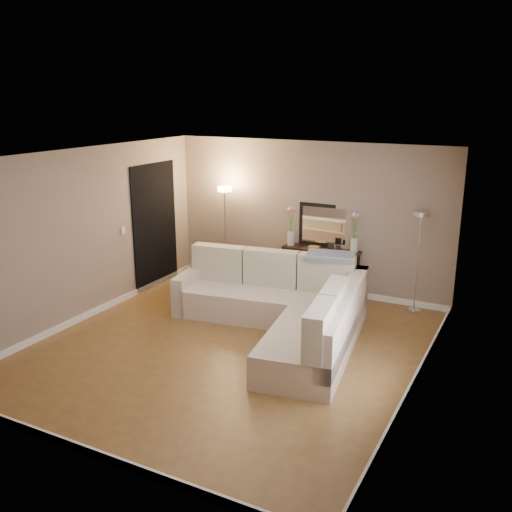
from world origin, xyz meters
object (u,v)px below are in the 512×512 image
at_px(floor_lamp_lit, 225,216).
at_px(floor_lamp_unlit, 419,242).
at_px(sectional_sofa, 285,307).
at_px(console_table, 316,268).

distance_m(floor_lamp_lit, floor_lamp_unlit, 3.43).
relative_size(sectional_sofa, floor_lamp_unlit, 1.99).
bearing_deg(console_table, sectional_sofa, -83.39).
bearing_deg(floor_lamp_unlit, floor_lamp_lit, -178.75).
bearing_deg(floor_lamp_unlit, sectional_sofa, -132.44).
xyz_separation_m(sectional_sofa, floor_lamp_lit, (-1.92, 1.58, 0.87)).
relative_size(sectional_sofa, floor_lamp_lit, 1.84).
bearing_deg(floor_lamp_lit, console_table, 5.15).
xyz_separation_m(sectional_sofa, floor_lamp_unlit, (1.51, 1.65, 0.78)).
relative_size(floor_lamp_lit, floor_lamp_unlit, 1.08).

